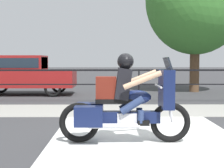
# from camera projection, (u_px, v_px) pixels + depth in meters

# --- Properties ---
(ground_plane) EXTENTS (120.00, 120.00, 0.00)m
(ground_plane) POSITION_uv_depth(u_px,v_px,m) (162.00, 136.00, 6.59)
(ground_plane) COLOR #38383A
(sidewalk_band) EXTENTS (44.00, 2.40, 0.01)m
(sidewalk_band) POSITION_uv_depth(u_px,v_px,m) (144.00, 110.00, 9.98)
(sidewalk_band) COLOR #99968E
(sidewalk_band) RESTS_ON ground
(crosswalk_band) EXTENTS (3.49, 6.00, 0.01)m
(crosswalk_band) POSITION_uv_depth(u_px,v_px,m) (145.00, 138.00, 6.39)
(crosswalk_band) COLOR silver
(crosswalk_band) RESTS_ON ground
(fence_railing) EXTENTS (36.00, 0.05, 1.14)m
(fence_railing) POSITION_uv_depth(u_px,v_px,m) (139.00, 76.00, 11.69)
(fence_railing) COLOR black
(fence_railing) RESTS_ON ground
(motorcycle) EXTENTS (2.33, 0.76, 1.59)m
(motorcycle) POSITION_uv_depth(u_px,v_px,m) (126.00, 103.00, 6.04)
(motorcycle) COLOR black
(motorcycle) RESTS_ON ground
(parked_car) EXTENTS (4.14, 1.79, 1.64)m
(parked_car) POSITION_uv_depth(u_px,v_px,m) (23.00, 73.00, 14.29)
(parked_car) COLOR maroon
(parked_car) RESTS_ON ground
(tree_behind_sign) EXTENTS (4.52, 4.52, 6.67)m
(tree_behind_sign) POSITION_uv_depth(u_px,v_px,m) (196.00, 0.00, 15.44)
(tree_behind_sign) COLOR brown
(tree_behind_sign) RESTS_ON ground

